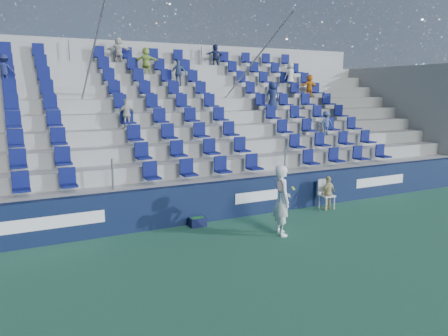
% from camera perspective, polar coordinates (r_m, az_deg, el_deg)
% --- Properties ---
extents(ground, '(70.00, 70.00, 0.00)m').
position_cam_1_polar(ground, '(11.28, 5.64, -10.86)').
color(ground, '#296045').
rests_on(ground, ground).
extents(sponsor_wall, '(24.00, 0.32, 1.20)m').
position_cam_1_polar(sponsor_wall, '(13.73, -1.40, -4.36)').
color(sponsor_wall, '#0F1A39').
rests_on(sponsor_wall, ground).
extents(grandstand, '(24.00, 8.17, 6.63)m').
position_cam_1_polar(grandstand, '(18.13, -8.39, 3.99)').
color(grandstand, '#9A9B96').
rests_on(grandstand, ground).
extents(tennis_player, '(0.74, 0.84, 2.00)m').
position_cam_1_polar(tennis_player, '(12.34, 7.58, -4.19)').
color(tennis_player, white).
rests_on(tennis_player, ground).
extents(line_judge_chair, '(0.47, 0.48, 1.02)m').
position_cam_1_polar(line_judge_chair, '(15.48, 13.07, -3.05)').
color(line_judge_chair, white).
rests_on(line_judge_chair, ground).
extents(line_judge, '(0.73, 0.43, 1.16)m').
position_cam_1_polar(line_judge, '(15.36, 13.44, -3.15)').
color(line_judge, tan).
rests_on(line_judge, ground).
extents(ball_bin, '(0.50, 0.34, 0.28)m').
position_cam_1_polar(ball_bin, '(13.21, -3.48, -6.98)').
color(ball_bin, '#0E1334').
rests_on(ball_bin, ground).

